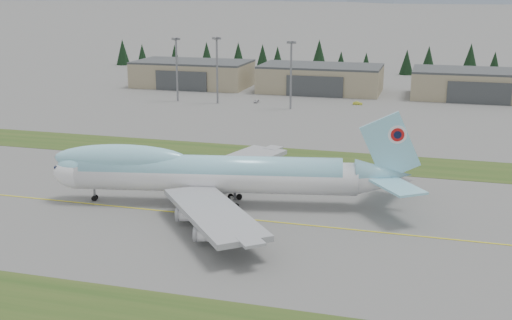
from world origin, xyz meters
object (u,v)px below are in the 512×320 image
(hangar_center, at_px, (321,78))
(boeing_747_freighter, at_px, (212,173))
(hangar_left, at_px, (193,74))
(service_vehicle_b, at_px, (358,105))
(service_vehicle_a, at_px, (256,103))
(hangar_right, at_px, (477,84))

(hangar_center, bearing_deg, boeing_747_freighter, -88.26)
(boeing_747_freighter, xyz_separation_m, hangar_left, (-59.34, 143.25, -0.84))
(service_vehicle_b, bearing_deg, service_vehicle_a, 93.27)
(hangar_left, bearing_deg, hangar_right, 0.00)
(boeing_747_freighter, xyz_separation_m, service_vehicle_b, (13.89, 117.25, -6.23))
(boeing_747_freighter, relative_size, service_vehicle_b, 20.51)
(hangar_center, relative_size, service_vehicle_a, 14.56)
(boeing_747_freighter, relative_size, service_vehicle_a, 21.85)
(hangar_center, relative_size, hangar_right, 1.00)
(hangar_right, height_order, service_vehicle_a, hangar_right)
(service_vehicle_b, bearing_deg, hangar_center, 29.39)
(boeing_747_freighter, xyz_separation_m, hangar_center, (-4.34, 143.25, -0.84))
(hangar_left, distance_m, hangar_center, 55.00)
(hangar_center, height_order, service_vehicle_a, hangar_center)
(hangar_right, bearing_deg, hangar_center, 180.00)
(boeing_747_freighter, height_order, hangar_right, boeing_747_freighter)
(boeing_747_freighter, height_order, service_vehicle_a, boeing_747_freighter)
(boeing_747_freighter, bearing_deg, hangar_right, 57.86)
(boeing_747_freighter, height_order, hangar_left, boeing_747_freighter)
(boeing_747_freighter, distance_m, service_vehicle_b, 118.24)
(hangar_left, relative_size, service_vehicle_a, 14.56)
(hangar_center, distance_m, service_vehicle_a, 36.83)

